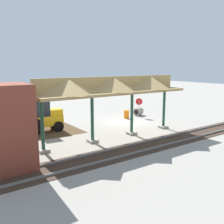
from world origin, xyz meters
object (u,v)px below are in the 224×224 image
at_px(concrete_pipe, 138,111).
at_px(traffic_barrel, 126,114).
at_px(backhoe, 42,118).
at_px(stop_sign, 139,104).

xyz_separation_m(concrete_pipe, traffic_barrel, (2.20, 0.55, 0.00)).
bearing_deg(concrete_pipe, backhoe, 4.03).
height_order(stop_sign, concrete_pipe, stop_sign).
bearing_deg(concrete_pipe, stop_sign, 52.57).
height_order(concrete_pipe, traffic_barrel, traffic_barrel).
bearing_deg(stop_sign, traffic_barrel, -5.47).
bearing_deg(backhoe, stop_sign, -179.39).
distance_m(stop_sign, traffic_barrel, 1.98).
bearing_deg(traffic_barrel, concrete_pipe, -165.90).
distance_m(backhoe, traffic_barrel, 9.63).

